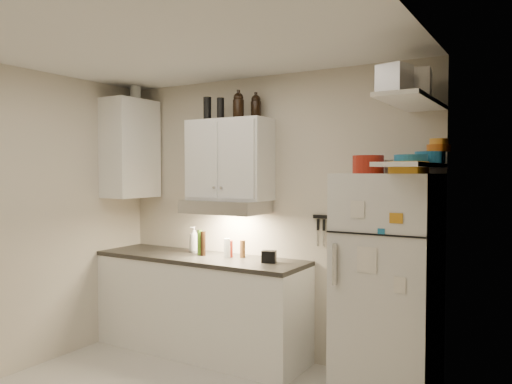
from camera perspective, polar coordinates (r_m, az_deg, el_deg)
The scene contains 35 objects.
ceiling at distance 3.55m, azimuth -11.52°, elevation 16.95°, with size 3.20×3.00×0.02m, color white.
back_wall at distance 4.68m, azimuth 1.21°, elevation -2.74°, with size 3.20×0.02×2.60m, color beige.
left_wall at distance 4.69m, azimuth -26.09°, elevation -2.97°, with size 0.02×3.00×2.60m, color beige.
right_wall at distance 2.66m, azimuth 15.44°, elevation -6.66°, with size 0.02×3.00×2.60m, color beige.
base_cabinet at distance 4.87m, azimuth -6.43°, elevation -12.83°, with size 2.10×0.60×0.88m, color white.
countertop at distance 4.77m, azimuth -6.46°, elevation -7.50°, with size 2.10×0.62×0.04m, color #2C2925.
upper_cabinet at distance 4.67m, azimuth -3.05°, elevation 3.70°, with size 0.80×0.33×0.75m, color white.
side_cabinet at distance 5.29m, azimuth -14.17°, elevation 4.82°, with size 0.33×0.55×1.00m, color white.
range_hood at distance 4.63m, azimuth -3.49°, elevation -1.68°, with size 0.76×0.46×0.12m, color silver.
fridge at distance 3.94m, azimuth 14.82°, elevation -10.40°, with size 0.70×0.68×1.70m, color silver.
shelf_hi at distance 3.70m, azimuth 17.48°, elevation 9.80°, with size 0.30×0.95×0.03m, color white.
shelf_lo at distance 3.66m, azimuth 17.39°, elevation 2.96°, with size 0.30×0.95×0.03m, color white.
knife_strip at distance 4.35m, azimuth 9.10°, elevation -2.89°, with size 0.42×0.02×0.03m, color black.
dutch_oven at distance 3.74m, azimuth 12.69°, elevation 3.08°, with size 0.23×0.23×0.13m, color maroon.
book_stack at distance 3.57m, azimuth 17.08°, elevation 2.69°, with size 0.20×0.25×0.08m, color orange.
spice_jar at distance 3.83m, azimuth 14.91°, elevation 2.81°, with size 0.06×0.06×0.10m, color silver.
stock_pot at distance 3.94m, azimuth 17.15°, elevation 11.13°, with size 0.30×0.30×0.22m, color silver.
tin_a at distance 3.63m, azimuth 17.84°, elevation 11.72°, with size 0.19×0.17×0.19m, color #AAAAAD.
tin_b at distance 3.38m, azimuth 15.52°, elevation 12.33°, with size 0.18×0.18×0.18m, color #AAAAAD.
bowl_teal at distance 3.95m, azimuth 19.26°, elevation 3.74°, with size 0.22×0.22×0.09m, color #1D6DA0.
bowl_orange at distance 3.97m, azimuth 20.17°, elevation 4.73°, with size 0.18×0.18×0.05m, color #BC5311.
bowl_yellow at distance 3.98m, azimuth 20.18°, elevation 5.43°, with size 0.14×0.14×0.04m, color orange.
plates at distance 3.72m, azimuth 17.28°, elevation 3.64°, with size 0.24×0.24×0.06m, color #1D6DA0.
growler_a at distance 4.60m, azimuth -2.02°, elevation 9.89°, with size 0.10×0.10×0.24m, color black, non-canonical shape.
growler_b at distance 4.64m, azimuth -0.01°, elevation 9.75°, with size 0.09×0.09×0.22m, color black, non-canonical shape.
thermos_a at distance 4.68m, azimuth -4.07°, elevation 9.50°, with size 0.07×0.07×0.19m, color black.
thermos_b at distance 4.78m, azimuth -5.58°, elevation 9.46°, with size 0.07×0.07×0.21m, color black.
side_jar at distance 5.38m, azimuth -13.61°, elevation 10.92°, with size 0.11×0.11×0.15m, color silver.
soap_bottle at distance 4.95m, azimuth -7.10°, elevation -5.24°, with size 0.11×0.11×0.29m, color white.
pepper_mill at distance 4.63m, azimuth -1.54°, elevation -6.52°, with size 0.05×0.05×0.16m, color brown.
oil_bottle at distance 4.79m, azimuth -6.46°, elevation -5.76°, with size 0.05×0.05×0.24m, color #396018.
vinegar_bottle at distance 4.75m, azimuth -6.05°, elevation -5.88°, with size 0.05×0.05×0.23m, color black.
clear_bottle at distance 4.63m, azimuth -3.32°, elevation -6.41°, with size 0.06×0.06×0.18m, color silver.
red_jar at distance 4.67m, azimuth -3.14°, elevation -6.49°, with size 0.08×0.08×0.16m, color maroon.
caddy at distance 4.39m, azimuth 1.49°, elevation -7.39°, with size 0.12×0.09×0.10m, color black.
Camera 1 is at (2.31, -2.54, 1.71)m, focal length 35.00 mm.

